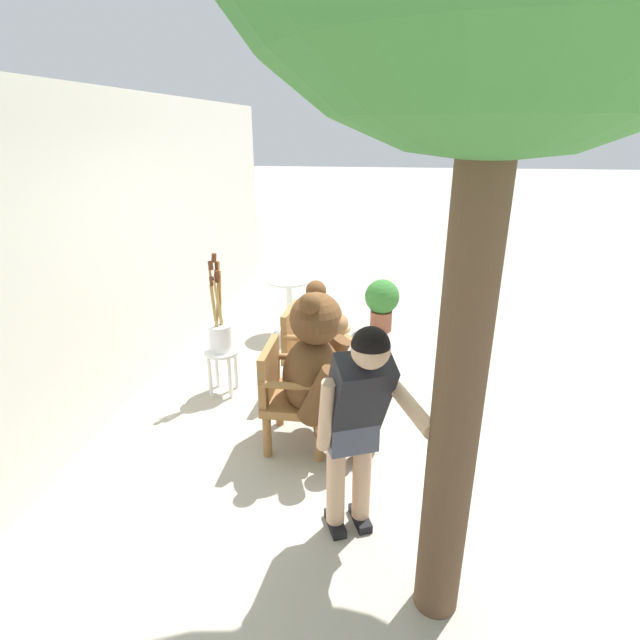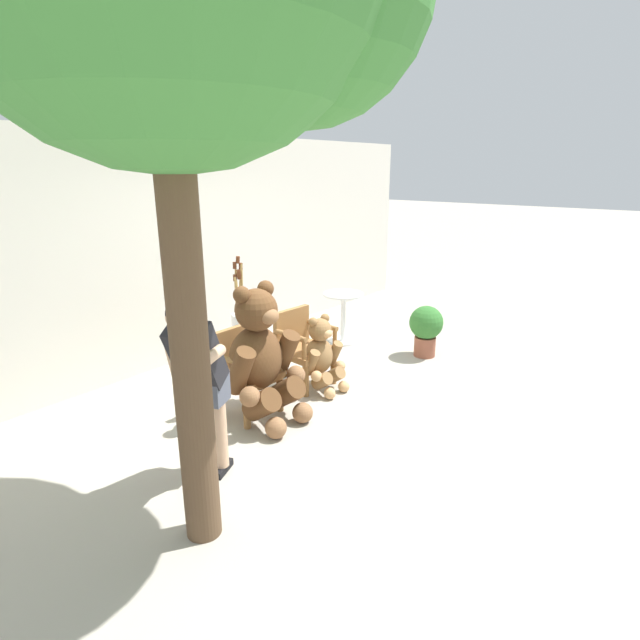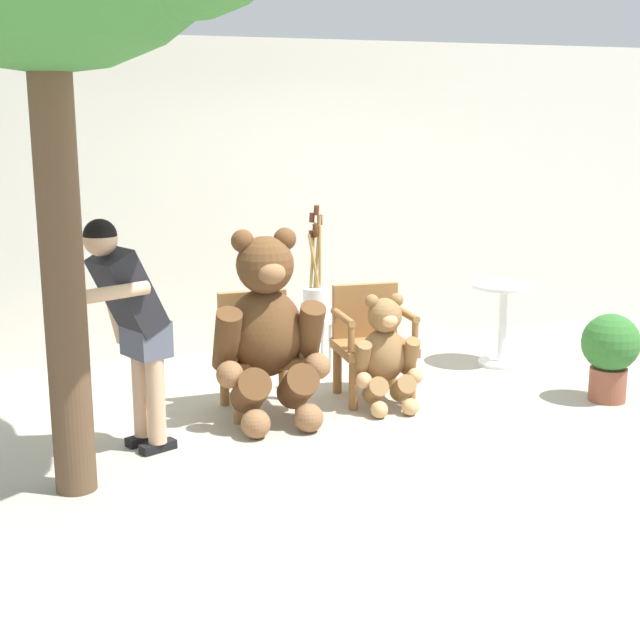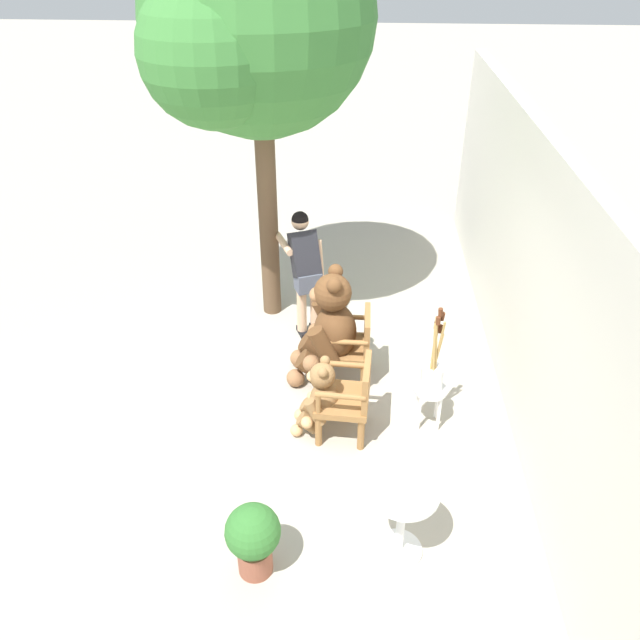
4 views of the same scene
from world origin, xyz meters
The scene contains 11 objects.
ground_plane centered at (0.00, 0.00, 0.00)m, with size 60.00×60.00×0.00m, color #A8A091.
back_wall centered at (0.00, 2.40, 1.40)m, with size 10.00×0.16×2.80m, color silver.
wooden_chair_left centered at (-0.45, 0.64, 0.46)m, with size 0.56×0.52×0.86m.
wooden_chair_right centered at (0.45, 0.64, 0.46)m, with size 0.59×0.55×0.86m.
teddy_bear_large centered at (-0.45, 0.38, 0.67)m, with size 0.82×0.77×1.37m.
teddy_bear_small centered at (0.45, 0.35, 0.42)m, with size 0.52×0.50×0.86m.
person_visitor centered at (-1.44, 0.04, 0.91)m, with size 0.70×0.67×1.53m.
white_stool centered at (0.27, 1.46, 0.36)m, with size 0.34×0.34×0.46m.
brush_bucket centered at (0.27, 1.46, 0.67)m, with size 0.22×0.22×0.96m.
round_side_table centered at (1.87, 1.10, 0.45)m, with size 0.56×0.56×0.72m.
potted_plant centered at (2.13, -0.06, 0.40)m, with size 0.44×0.44×0.68m.
Camera 2 is at (-3.57, -2.86, 2.41)m, focal length 28.00 mm.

